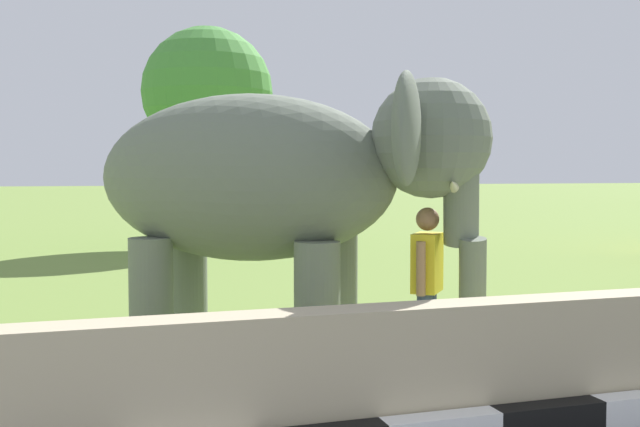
# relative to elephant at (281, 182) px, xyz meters

# --- Properties ---
(barrier_parapet) EXTENTS (28.00, 0.36, 1.00)m
(barrier_parapet) POSITION_rel_elephant_xyz_m (-0.25, -2.20, -1.40)
(barrier_parapet) COLOR tan
(barrier_parapet) RESTS_ON ground_plane
(elephant) EXTENTS (3.95, 3.48, 2.91)m
(elephant) POSITION_rel_elephant_xyz_m (0.00, 0.00, 0.00)
(elephant) COLOR slate
(elephant) RESTS_ON ground_plane
(person_handler) EXTENTS (0.46, 0.54, 1.66)m
(person_handler) POSITION_rel_elephant_xyz_m (1.32, -0.64, -0.97)
(person_handler) COLOR navy
(person_handler) RESTS_ON ground_plane
(tree_distant) EXTENTS (3.52, 3.52, 5.90)m
(tree_distant) POSITION_rel_elephant_xyz_m (1.30, 12.99, 2.22)
(tree_distant) COLOR brown
(tree_distant) RESTS_ON ground_plane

